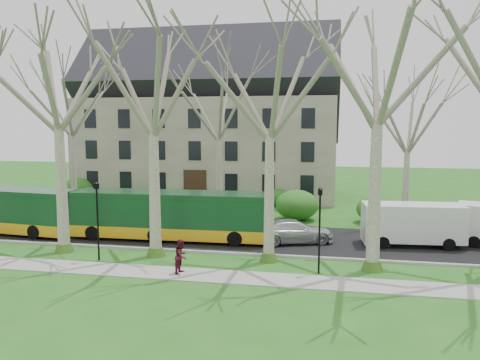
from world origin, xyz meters
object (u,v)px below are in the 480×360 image
Objects in this scene: bus_follow at (170,215)px; sedan at (293,231)px; van_a at (412,225)px; pedestrian_b at (181,256)px.

bus_follow is 2.53× the size of sedan.
van_a is 14.54m from pedestrian_b.
pedestrian_b is at bearing -67.96° from bus_follow.
van_a reaches higher than pedestrian_b.
bus_follow is 15.19m from van_a.
bus_follow is at bearing 74.31° from sedan.
sedan is at bearing 2.19° from bus_follow.
sedan is 2.93× the size of pedestrian_b.
bus_follow is 2.15× the size of van_a.
sedan is at bearing -179.01° from van_a.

